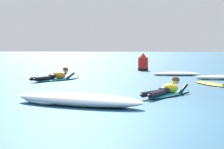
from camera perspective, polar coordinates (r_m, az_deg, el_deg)
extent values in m
plane|color=navy|center=(18.09, 4.66, -0.19)|extent=(120.00, 120.00, 0.00)
ellipsoid|color=#2DB2D1|center=(11.24, 8.12, -2.76)|extent=(1.55, 2.25, 0.07)
ellipsoid|color=#2DB2D1|center=(12.22, 10.38, -2.18)|extent=(0.26, 0.27, 0.06)
ellipsoid|color=yellow|center=(11.27, 8.25, -1.90)|extent=(0.65, 0.74, 0.34)
ellipsoid|color=black|center=(10.94, 7.40, -2.23)|extent=(0.43, 0.41, 0.20)
cylinder|color=black|center=(10.49, 5.61, -2.66)|extent=(0.56, 0.78, 0.14)
ellipsoid|color=black|center=(10.14, 4.36, -2.89)|extent=(0.19, 0.24, 0.08)
cylinder|color=black|center=(10.41, 6.38, -2.72)|extent=(0.48, 0.81, 0.14)
ellipsoid|color=black|center=(10.04, 5.39, -2.97)|extent=(0.19, 0.24, 0.08)
cylinder|color=black|center=(11.68, 8.02, -2.07)|extent=(0.37, 0.58, 0.35)
sphere|color=tan|center=(12.04, 8.84, -2.37)|extent=(0.09, 0.09, 0.09)
cylinder|color=black|center=(11.47, 9.94, -2.21)|extent=(0.37, 0.58, 0.35)
sphere|color=tan|center=(11.83, 10.69, -2.52)|extent=(0.09, 0.09, 0.09)
sphere|color=tan|center=(11.58, 9.06, -0.83)|extent=(0.21, 0.21, 0.21)
ellipsoid|color=#47331E|center=(11.56, 9.02, -0.69)|extent=(0.29, 0.28, 0.16)
ellipsoid|color=#2DB2D1|center=(15.94, -7.65, -0.69)|extent=(1.65, 2.27, 0.07)
ellipsoid|color=#2DB2D1|center=(16.75, -5.06, -0.40)|extent=(0.28, 0.28, 0.06)
ellipsoid|color=orange|center=(15.96, -7.53, -0.09)|extent=(0.69, 0.79, 0.35)
ellipsoid|color=black|center=(15.68, -8.52, -0.28)|extent=(0.43, 0.41, 0.20)
cylinder|color=black|center=(15.35, -10.21, -0.52)|extent=(0.57, 0.77, 0.14)
ellipsoid|color=black|center=(15.08, -11.41, -0.62)|extent=(0.20, 0.24, 0.08)
cylinder|color=black|center=(15.23, -9.79, -0.55)|extent=(0.50, 0.80, 0.14)
ellipsoid|color=black|center=(14.93, -10.86, -0.66)|extent=(0.20, 0.24, 0.08)
cylinder|color=black|center=(16.39, -7.18, -0.25)|extent=(0.38, 0.57, 0.35)
sphere|color=tan|center=(16.69, -6.26, -0.51)|extent=(0.09, 0.09, 0.09)
cylinder|color=black|center=(16.08, -6.08, -0.33)|extent=(0.38, 0.57, 0.35)
sphere|color=tan|center=(16.37, -5.21, -0.59)|extent=(0.09, 0.09, 0.09)
sphere|color=tan|center=(16.24, -6.57, 0.64)|extent=(0.21, 0.21, 0.21)
ellipsoid|color=#47331E|center=(16.23, -6.61, 0.75)|extent=(0.29, 0.28, 0.16)
ellipsoid|color=yellow|center=(14.45, 13.86, -1.28)|extent=(1.23, 2.05, 0.07)
cube|color=yellow|center=(14.45, 13.86, -1.14)|extent=(0.65, 1.59, 0.01)
cone|color=black|center=(13.75, 15.53, -1.72)|extent=(0.13, 0.13, 0.16)
ellipsoid|color=white|center=(18.38, 9.10, 0.10)|extent=(2.12, 0.67, 0.17)
ellipsoid|color=white|center=(18.52, 10.69, 0.04)|extent=(0.79, 0.42, 0.12)
ellipsoid|color=white|center=(18.27, 7.16, -0.02)|extent=(0.81, 0.48, 0.09)
ellipsoid|color=white|center=(16.47, 13.77, -0.56)|extent=(1.11, 0.41, 0.10)
ellipsoid|color=white|center=(9.25, -4.83, -3.55)|extent=(3.27, 1.71, 0.29)
ellipsoid|color=white|center=(9.02, 0.00, -4.02)|extent=(1.20, 0.89, 0.20)
ellipsoid|color=white|center=(9.67, -10.04, -3.65)|extent=(1.17, 0.96, 0.16)
cylinder|color=red|center=(21.74, 4.43, 1.50)|extent=(0.53, 0.53, 0.71)
cone|color=red|center=(21.72, 4.44, 2.76)|extent=(0.37, 0.37, 0.24)
cylinder|color=black|center=(21.76, 4.42, 0.72)|extent=(0.56, 0.56, 0.12)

